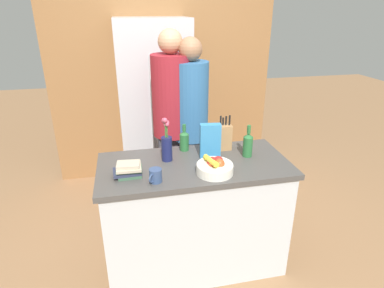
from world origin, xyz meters
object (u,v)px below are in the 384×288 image
refrigerator (155,108)px  person_at_sink (172,119)px  bottle_vinegar (248,144)px  cereal_box (210,141)px  person_in_blue (191,123)px  flower_vase (167,145)px  coffee_mug (155,176)px  bottle_oil (184,140)px  book_stack (128,170)px  knife_block (224,137)px  fruit_bowl (215,166)px

refrigerator → person_at_sink: size_ratio=1.04×
bottle_vinegar → person_at_sink: size_ratio=0.14×
bottle_vinegar → cereal_box: bearing=173.2°
bottle_vinegar → person_in_blue: bearing=117.0°
person_at_sink → cereal_box: bearing=-71.7°
flower_vase → coffee_mug: bearing=-111.1°
flower_vase → bottle_oil: size_ratio=1.55×
bottle_vinegar → person_at_sink: bearing=125.0°
person_in_blue → flower_vase: bearing=-123.4°
flower_vase → person_at_sink: bearing=77.7°
bottle_oil → person_at_sink: (-0.03, 0.47, 0.03)m
cereal_box → bottle_vinegar: bearing=-6.8°
flower_vase → book_stack: size_ratio=1.70×
knife_block → flower_vase: 0.49m
knife_block → fruit_bowl: bearing=-116.0°
fruit_bowl → person_in_blue: (0.00, 0.84, 0.03)m
refrigerator → flower_vase: size_ratio=5.57×
bottle_vinegar → fruit_bowl: bearing=-146.4°
knife_block → flower_vase: (-0.48, -0.11, 0.02)m
cereal_box → bottle_oil: size_ratio=1.24×
knife_block → book_stack: size_ratio=1.43×
knife_block → person_at_sink: 0.62m
flower_vase → bottle_vinegar: 0.62m
fruit_bowl → cereal_box: size_ratio=0.95×
person_at_sink → bottle_vinegar: bearing=-53.0°
fruit_bowl → knife_block: size_ratio=0.90×
fruit_bowl → coffee_mug: bearing=-174.5°
refrigerator → fruit_bowl: size_ratio=7.35×
fruit_bowl → flower_vase: 0.41m
refrigerator → coffee_mug: bearing=-95.9°
person_at_sink → person_in_blue: bearing=-19.0°
refrigerator → knife_block: (0.44, -1.17, 0.07)m
bottle_oil → bottle_vinegar: size_ratio=0.87×
book_stack → knife_block: bearing=21.3°
coffee_mug → person_in_blue: person_in_blue is taller
flower_vase → person_at_sink: size_ratio=0.19×
coffee_mug → person_in_blue: bearing=64.4°
person_in_blue → book_stack: bearing=-133.4°
coffee_mug → bottle_vinegar: bearing=19.0°
knife_block → cereal_box: bearing=-139.0°
knife_block → coffee_mug: 0.74m
flower_vase → coffee_mug: size_ratio=3.12×
refrigerator → book_stack: refrigerator is taller
fruit_bowl → person_at_sink: person_at_sink is taller
bottle_vinegar → bottle_oil: bearing=154.8°
refrigerator → fruit_bowl: (0.25, -1.56, 0.02)m
knife_block → bottle_oil: knife_block is taller
refrigerator → coffee_mug: (-0.16, -1.60, 0.01)m
coffee_mug → fruit_bowl: bearing=5.5°
fruit_bowl → cereal_box: cereal_box is taller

